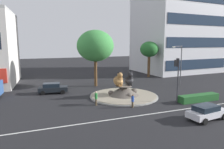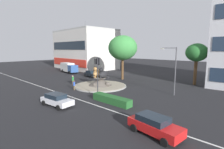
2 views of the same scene
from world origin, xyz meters
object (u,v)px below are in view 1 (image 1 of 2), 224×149
(second_tree_near_tower, at_px, (95,46))
(hatchback_near_shophouse, at_px, (53,88))
(cat_statue_tabby, at_px, (119,80))
(traffic_light_mast, at_px, (177,71))
(pedestrian_blue_shirt, at_px, (133,101))
(streetlight_arm, at_px, (180,63))
(office_tower, at_px, (178,3))
(broadleaf_tree_behind_island, at_px, (149,50))
(pedestrian_green_shirt, at_px, (96,98))
(cat_statue_black, at_px, (129,80))
(parked_car_right, at_px, (207,112))

(second_tree_near_tower, relative_size, hatchback_near_shophouse, 2.18)
(cat_statue_tabby, xyz_separation_m, traffic_light_mast, (5.87, -5.12, 1.72))
(pedestrian_blue_shirt, distance_m, hatchback_near_shophouse, 13.40)
(pedestrian_blue_shirt, height_order, hatchback_near_shophouse, pedestrian_blue_shirt)
(cat_statue_tabby, height_order, streetlight_arm, streetlight_arm)
(office_tower, bearing_deg, streetlight_arm, -129.15)
(second_tree_near_tower, bearing_deg, broadleaf_tree_behind_island, 20.25)
(cat_statue_tabby, relative_size, pedestrian_green_shirt, 1.25)
(broadleaf_tree_behind_island, xyz_separation_m, second_tree_near_tower, (-13.91, -5.13, 0.99))
(cat_statue_black, bearing_deg, pedestrian_green_shirt, -57.10)
(cat_statue_tabby, height_order, office_tower, office_tower)
(cat_statue_tabby, height_order, second_tree_near_tower, second_tree_near_tower)
(office_tower, bearing_deg, parked_car_right, -126.39)
(traffic_light_mast, height_order, parked_car_right, traffic_light_mast)
(second_tree_near_tower, height_order, streetlight_arm, second_tree_near_tower)
(traffic_light_mast, height_order, streetlight_arm, streetlight_arm)
(streetlight_arm, height_order, hatchback_near_shophouse, streetlight_arm)
(pedestrian_green_shirt, bearing_deg, cat_statue_black, -152.64)
(cat_statue_black, bearing_deg, broadleaf_tree_behind_island, 149.01)
(pedestrian_green_shirt, bearing_deg, traffic_light_mast, 169.31)
(streetlight_arm, distance_m, pedestrian_blue_shirt, 16.10)
(streetlight_arm, distance_m, hatchback_near_shophouse, 22.02)
(traffic_light_mast, bearing_deg, cat_statue_tabby, 56.61)
(cat_statue_black, bearing_deg, streetlight_arm, 115.26)
(cat_statue_black, relative_size, pedestrian_blue_shirt, 1.39)
(second_tree_near_tower, bearing_deg, traffic_light_mast, -63.75)
(traffic_light_mast, height_order, pedestrian_green_shirt, traffic_light_mast)
(broadleaf_tree_behind_island, xyz_separation_m, pedestrian_blue_shirt, (-13.36, -18.54, -5.25))
(office_tower, bearing_deg, second_tree_near_tower, -159.93)
(cat_statue_tabby, distance_m, pedestrian_blue_shirt, 5.21)
(cat_statue_black, xyz_separation_m, pedestrian_blue_shirt, (-1.91, -4.88, -1.57))
(traffic_light_mast, relative_size, hatchback_near_shophouse, 1.27)
(pedestrian_blue_shirt, bearing_deg, hatchback_near_shophouse, 12.89)
(cat_statue_black, height_order, hatchback_near_shophouse, cat_statue_black)
(hatchback_near_shophouse, bearing_deg, pedestrian_blue_shirt, -43.72)
(office_tower, height_order, streetlight_arm, office_tower)
(office_tower, xyz_separation_m, second_tree_near_tower, (-25.75, -11.11, -10.84))
(parked_car_right, bearing_deg, streetlight_arm, 53.55)
(cat_statue_black, bearing_deg, cat_statue_tabby, -83.62)
(cat_statue_tabby, distance_m, office_tower, 35.27)
(cat_statue_tabby, height_order, traffic_light_mast, traffic_light_mast)
(broadleaf_tree_behind_island, bearing_deg, traffic_light_mast, -111.12)
(cat_statue_tabby, height_order, pedestrian_green_shirt, cat_statue_tabby)
(pedestrian_blue_shirt, bearing_deg, cat_statue_tabby, -28.07)
(streetlight_arm, bearing_deg, office_tower, -136.80)
(cat_statue_black, xyz_separation_m, broadleaf_tree_behind_island, (11.45, 13.65, 3.68))
(streetlight_arm, height_order, pedestrian_green_shirt, streetlight_arm)
(pedestrian_green_shirt, xyz_separation_m, hatchback_near_shophouse, (-4.40, 8.24, -0.13))
(second_tree_near_tower, xyz_separation_m, parked_car_right, (5.78, -19.50, -6.30))
(cat_statue_black, height_order, streetlight_arm, streetlight_arm)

